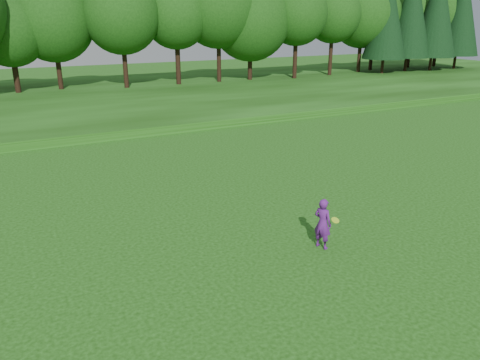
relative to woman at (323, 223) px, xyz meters
name	(u,v)px	position (x,y,z in m)	size (l,w,h in m)	color
ground	(270,291)	(-2.87, -1.48, -0.87)	(140.00, 140.00, 0.00)	#173E0C
berm	(75,100)	(-2.87, 32.52, -0.57)	(130.00, 30.00, 0.60)	#173E0C
walking_path	(111,137)	(-2.87, 18.52, -0.85)	(130.00, 1.60, 0.04)	gray
treeline	(58,8)	(-2.87, 36.52, 7.23)	(104.00, 7.00, 15.00)	#143D0E
woman	(323,223)	(0.00, 0.00, 0.00)	(0.61, 0.93, 1.73)	#601C80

